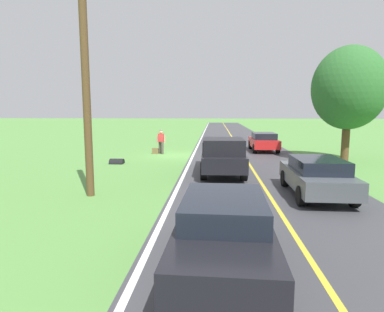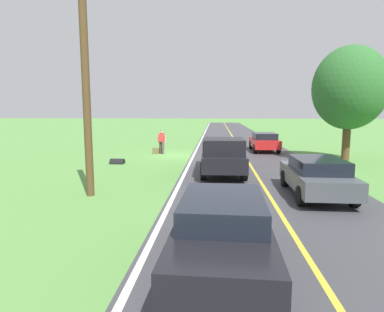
% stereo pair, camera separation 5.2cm
% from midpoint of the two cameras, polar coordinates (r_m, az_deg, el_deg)
% --- Properties ---
extents(ground_plane, '(200.00, 200.00, 0.00)m').
position_cam_midpoint_polar(ground_plane, '(23.00, -2.86, 0.15)').
color(ground_plane, '#568E42').
extents(road_surface, '(7.39, 120.00, 0.00)m').
position_cam_midpoint_polar(road_surface, '(22.93, 8.93, 0.04)').
color(road_surface, '#3D3D42').
rests_on(road_surface, ground).
extents(lane_edge_line, '(0.16, 117.60, 0.00)m').
position_cam_midpoint_polar(lane_edge_line, '(22.89, 0.13, 0.13)').
color(lane_edge_line, silver).
rests_on(lane_edge_line, ground).
extents(lane_centre_line, '(0.14, 117.60, 0.00)m').
position_cam_midpoint_polar(lane_centre_line, '(22.93, 8.93, 0.05)').
color(lane_centre_line, gold).
rests_on(lane_centre_line, ground).
extents(hitchhiker_walking, '(0.62, 0.51, 1.75)m').
position_cam_midpoint_polar(hitchhiker_walking, '(23.74, -5.44, 2.74)').
color(hitchhiker_walking, '#4C473D').
rests_on(hitchhiker_walking, ground).
extents(suitcase_carried, '(0.46, 0.21, 0.42)m').
position_cam_midpoint_polar(suitcase_carried, '(23.82, -6.44, 0.88)').
color(suitcase_carried, brown).
rests_on(suitcase_carried, ground).
extents(pickup_truck_passing, '(2.17, 5.43, 1.82)m').
position_cam_midpoint_polar(pickup_truck_passing, '(16.19, 5.24, 0.26)').
color(pickup_truck_passing, black).
rests_on(pickup_truck_passing, ground).
extents(tree_far_side_near, '(4.25, 4.25, 6.87)m').
position_cam_midpoint_polar(tree_far_side_near, '(21.82, 25.49, 10.56)').
color(tree_far_side_near, brown).
rests_on(tree_far_side_near, ground).
extents(sedan_mid_oncoming, '(1.98, 4.43, 1.41)m').
position_cam_midpoint_polar(sedan_mid_oncoming, '(12.88, 20.65, -3.17)').
color(sedan_mid_oncoming, '#4C5156').
rests_on(sedan_mid_oncoming, ground).
extents(sedan_near_oncoming, '(1.94, 4.41, 1.41)m').
position_cam_midpoint_polar(sedan_near_oncoming, '(25.85, 12.24, 2.52)').
color(sedan_near_oncoming, red).
rests_on(sedan_near_oncoming, ground).
extents(sedan_ahead_same_lane, '(2.04, 4.46, 1.41)m').
position_cam_midpoint_polar(sedan_ahead_same_lane, '(6.75, 5.28, -12.68)').
color(sedan_ahead_same_lane, black).
rests_on(sedan_ahead_same_lane, ground).
extents(utility_pole_roadside, '(0.28, 0.28, 7.87)m').
position_cam_midpoint_polar(utility_pole_roadside, '(12.42, -18.01, 11.30)').
color(utility_pole_roadside, brown).
rests_on(utility_pole_roadside, ground).
extents(drainage_culvert, '(0.80, 0.60, 0.60)m').
position_cam_midpoint_polar(drainage_culvert, '(19.85, -12.96, -1.30)').
color(drainage_culvert, black).
rests_on(drainage_culvert, ground).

